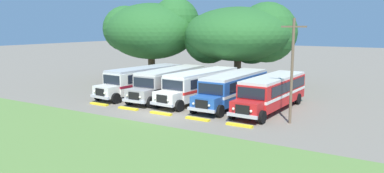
# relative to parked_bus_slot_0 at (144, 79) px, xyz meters

# --- Properties ---
(ground_plane) EXTENTS (220.00, 220.00, 0.00)m
(ground_plane) POSITION_rel_parked_bus_slot_0_xyz_m (6.69, -5.82, -1.58)
(ground_plane) COLOR slate
(foreground_grass_strip) EXTENTS (80.00, 11.34, 0.01)m
(foreground_grass_strip) POSITION_rel_parked_bus_slot_0_xyz_m (6.69, -14.57, -1.58)
(foreground_grass_strip) COLOR olive
(foreground_grass_strip) RESTS_ON ground_plane
(parked_bus_slot_0) EXTENTS (3.52, 10.97, 2.82)m
(parked_bus_slot_0) POSITION_rel_parked_bus_slot_0_xyz_m (0.00, 0.00, 0.00)
(parked_bus_slot_0) COLOR silver
(parked_bus_slot_0) RESTS_ON ground_plane
(parked_bus_slot_1) EXTENTS (2.92, 10.87, 2.82)m
(parked_bus_slot_1) POSITION_rel_parked_bus_slot_0_xyz_m (3.21, 0.19, 0.00)
(parked_bus_slot_1) COLOR #9E9993
(parked_bus_slot_1) RESTS_ON ground_plane
(parked_bus_slot_2) EXTENTS (3.35, 10.94, 2.82)m
(parked_bus_slot_2) POSITION_rel_parked_bus_slot_0_xyz_m (6.61, 0.37, 0.00)
(parked_bus_slot_2) COLOR silver
(parked_bus_slot_2) RESTS_ON ground_plane
(parked_bus_slot_3) EXTENTS (2.74, 10.85, 2.82)m
(parked_bus_slot_3) POSITION_rel_parked_bus_slot_0_xyz_m (10.07, 0.29, 0.00)
(parked_bus_slot_3) COLOR #23519E
(parked_bus_slot_3) RESTS_ON ground_plane
(parked_bus_slot_4) EXTENTS (3.01, 10.88, 2.82)m
(parked_bus_slot_4) POSITION_rel_parked_bus_slot_0_xyz_m (13.69, 0.21, 0.00)
(parked_bus_slot_4) COLOR red
(parked_bus_slot_4) RESTS_ON ground_plane
(curb_wheelstop_0) EXTENTS (2.00, 0.36, 0.15)m
(curb_wheelstop_0) POSITION_rel_parked_bus_slot_0_xyz_m (-0.19, -6.17, -1.51)
(curb_wheelstop_0) COLOR yellow
(curb_wheelstop_0) RESTS_ON ground_plane
(curb_wheelstop_1) EXTENTS (2.00, 0.36, 0.15)m
(curb_wheelstop_1) POSITION_rel_parked_bus_slot_0_xyz_m (3.25, -6.17, -1.51)
(curb_wheelstop_1) COLOR yellow
(curb_wheelstop_1) RESTS_ON ground_plane
(curb_wheelstop_2) EXTENTS (2.00, 0.36, 0.15)m
(curb_wheelstop_2) POSITION_rel_parked_bus_slot_0_xyz_m (6.69, -6.17, -1.51)
(curb_wheelstop_2) COLOR yellow
(curb_wheelstop_2) RESTS_ON ground_plane
(curb_wheelstop_3) EXTENTS (2.00, 0.36, 0.15)m
(curb_wheelstop_3) POSITION_rel_parked_bus_slot_0_xyz_m (10.13, -6.17, -1.51)
(curb_wheelstop_3) COLOR yellow
(curb_wheelstop_3) RESTS_ON ground_plane
(curb_wheelstop_4) EXTENTS (2.00, 0.36, 0.15)m
(curb_wheelstop_4) POSITION_rel_parked_bus_slot_0_xyz_m (13.57, -6.17, -1.51)
(curb_wheelstop_4) COLOR yellow
(curb_wheelstop_4) RESTS_ON ground_plane
(broad_shade_tree) EXTENTS (12.64, 13.26, 9.72)m
(broad_shade_tree) POSITION_rel_parked_bus_slot_0_xyz_m (6.26, 10.41, 4.39)
(broad_shade_tree) COLOR brown
(broad_shade_tree) RESTS_ON ground_plane
(secondary_tree) EXTENTS (11.87, 11.55, 10.48)m
(secondary_tree) POSITION_rel_parked_bus_slot_0_xyz_m (-4.64, 7.95, 4.95)
(secondary_tree) COLOR brown
(secondary_tree) RESTS_ON ground_plane
(utility_pole) EXTENTS (1.80, 0.20, 7.58)m
(utility_pole) POSITION_rel_parked_bus_slot_0_xyz_m (16.37, -3.49, 2.46)
(utility_pole) COLOR brown
(utility_pole) RESTS_ON ground_plane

